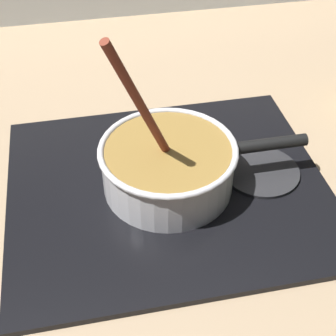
# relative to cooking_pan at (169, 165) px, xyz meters

# --- Properties ---
(ground) EXTENTS (2.40, 1.60, 0.04)m
(ground) POSITION_rel_cooking_pan_xyz_m (-0.14, -0.05, -0.08)
(ground) COLOR #9E8466
(hob_plate) EXTENTS (0.56, 0.48, 0.01)m
(hob_plate) POSITION_rel_cooking_pan_xyz_m (-0.00, 0.00, -0.05)
(hob_plate) COLOR black
(hob_plate) RESTS_ON ground
(burner_ring) EXTENTS (0.20, 0.20, 0.01)m
(burner_ring) POSITION_rel_cooking_pan_xyz_m (-0.00, 0.00, -0.04)
(burner_ring) COLOR #592D0C
(burner_ring) RESTS_ON hob_plate
(spare_burner) EXTENTS (0.14, 0.14, 0.01)m
(spare_burner) POSITION_rel_cooking_pan_xyz_m (0.17, 0.00, -0.04)
(spare_burner) COLOR #262628
(spare_burner) RESTS_ON hob_plate
(cooking_pan) EXTENTS (0.37, 0.24, 0.32)m
(cooking_pan) POSITION_rel_cooking_pan_xyz_m (0.00, 0.00, 0.00)
(cooking_pan) COLOR silver
(cooking_pan) RESTS_ON hob_plate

